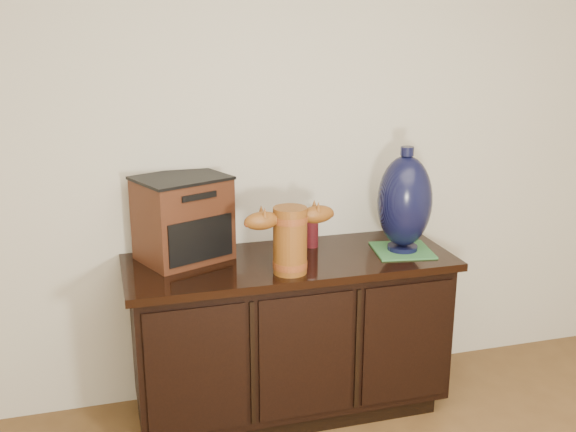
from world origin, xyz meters
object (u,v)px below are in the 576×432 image
object	(u,v)px
spray_can	(312,228)
sideboard	(290,334)
terracotta_vessel	(290,236)
lamp_base	(405,202)
tv_radio	(183,218)

from	to	relation	value
spray_can	sideboard	bearing A→B (deg)	-137.15
sideboard	terracotta_vessel	world-z (taller)	terracotta_vessel
lamp_base	spray_can	bearing A→B (deg)	155.22
terracotta_vessel	lamp_base	xyz separation A→B (m)	(0.57, 0.12, 0.07)
sideboard	lamp_base	distance (m)	0.80
tv_radio	terracotta_vessel	bearing A→B (deg)	-58.84
lamp_base	terracotta_vessel	bearing A→B (deg)	-168.09
sideboard	lamp_base	size ratio (longest dim) A/B	3.05
tv_radio	lamp_base	size ratio (longest dim) A/B	0.96
lamp_base	spray_can	world-z (taller)	lamp_base
sideboard	tv_radio	world-z (taller)	tv_radio
sideboard	spray_can	distance (m)	0.50
tv_radio	lamp_base	bearing A→B (deg)	-32.84
tv_radio	spray_can	bearing A→B (deg)	-22.53
terracotta_vessel	lamp_base	world-z (taller)	lamp_base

